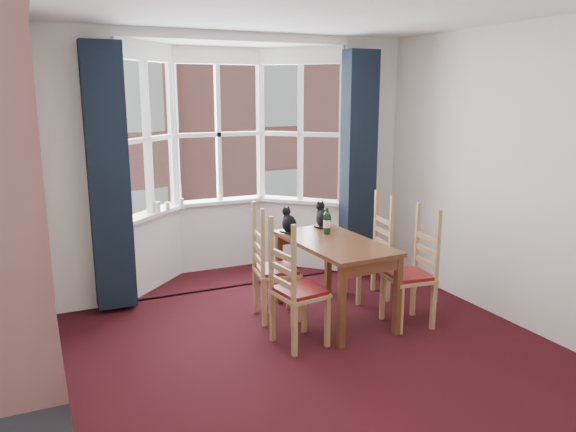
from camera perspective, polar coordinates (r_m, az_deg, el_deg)
floor at (r=4.68m, az=5.17°, el=-15.30°), size 4.50×4.50×0.00m
ceiling at (r=4.19m, az=5.97°, el=20.97°), size 4.50×4.50×0.00m
wall_left at (r=3.66m, az=-22.67°, el=-0.75°), size 0.00×4.50×4.50m
wall_right at (r=5.49m, az=23.94°, el=3.27°), size 0.00×4.50×4.50m
wall_back_pier_left at (r=5.89m, az=-20.22°, el=4.14°), size 0.70×0.12×2.80m
wall_back_pier_right at (r=6.97m, az=8.02°, el=5.96°), size 0.70×0.12×2.80m
bay_window at (r=6.71m, az=-6.39°, el=5.75°), size 2.76×0.94×2.80m
curtain_left at (r=5.75m, az=-17.75°, el=3.61°), size 0.38×0.22×2.60m
curtain_right at (r=6.70m, az=7.17°, el=5.29°), size 0.38×0.22×2.60m
dining_table at (r=5.43m, az=4.76°, el=-3.64°), size 0.76×1.34×0.78m
chair_left_near at (r=4.87m, az=0.29°, el=-8.02°), size 0.45×0.47×0.92m
chair_left_far at (r=5.47m, az=-2.09°, el=-5.70°), size 0.46×0.48×0.92m
chair_right_near at (r=5.48m, az=12.97°, el=-5.97°), size 0.45×0.46×0.92m
chair_right_far at (r=6.11m, az=8.81°, el=-3.88°), size 0.45×0.47×0.92m
cat_left at (r=5.69m, az=0.08°, el=-0.65°), size 0.14×0.20×0.27m
cat_right at (r=5.91m, az=3.60°, el=-0.12°), size 0.17×0.22×0.29m
wine_bottle at (r=5.63m, az=3.97°, el=-0.60°), size 0.07×0.07×0.28m
candle_tall at (r=6.42m, az=-13.10°, el=0.92°), size 0.06×0.06×0.11m
candle_short at (r=6.48m, az=-12.15°, el=0.98°), size 0.06×0.06×0.09m
candle_extra at (r=6.53m, az=-10.78°, el=1.25°), size 0.05×0.05×0.12m
street at (r=36.81m, az=-20.79°, el=-1.19°), size 80.00×80.00×0.00m
tenement_building at (r=17.72m, az=-18.17°, el=9.99°), size 18.40×7.80×15.20m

